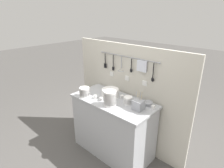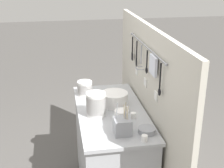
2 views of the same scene
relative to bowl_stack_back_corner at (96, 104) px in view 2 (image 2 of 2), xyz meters
name	(u,v)px [view 2 (image 2 of 2)]	position (x,y,z in m)	size (l,w,h in m)	color
counter	(111,152)	(-0.07, 0.14, -0.55)	(1.23, 0.60, 0.89)	#ADAFB5
back_wall	(147,114)	(-0.07, 0.48, -0.17)	(2.03, 0.11, 1.64)	beige
bowl_stack_back_corner	(96,104)	(0.00, 0.00, 0.00)	(0.17, 0.17, 0.21)	white
bowl_stack_short_front	(85,88)	(-0.46, -0.05, -0.03)	(0.15, 0.15, 0.14)	white
bowl_stack_wide_centre	(122,116)	(0.16, 0.19, -0.05)	(0.12, 0.12, 0.10)	white
plate_stack	(115,99)	(-0.17, 0.19, -0.04)	(0.25, 0.25, 0.12)	white
steel_mixing_bowl	(147,130)	(0.37, 0.35, -0.08)	(0.14, 0.14, 0.04)	#93969E
cutlery_caddy	(122,126)	(0.35, 0.16, -0.04)	(0.13, 0.13, 0.26)	#93969E
cup_edge_far	(133,115)	(0.11, 0.31, -0.08)	(0.05, 0.05, 0.05)	white
cup_centre	(144,138)	(0.48, 0.30, -0.08)	(0.05, 0.05, 0.05)	white
cup_back_right	(93,99)	(-0.30, 0.01, -0.08)	(0.05, 0.05, 0.05)	white
cup_front_right	(127,109)	(-0.02, 0.27, -0.08)	(0.05, 0.05, 0.05)	white
cup_front_left	(95,104)	(-0.18, 0.01, -0.08)	(0.05, 0.05, 0.05)	white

